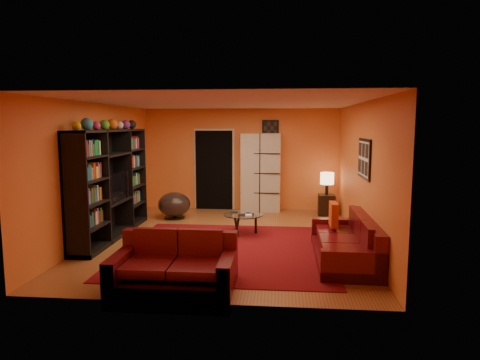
# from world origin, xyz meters

# --- Properties ---
(floor) EXTENTS (6.00, 6.00, 0.00)m
(floor) POSITION_xyz_m (0.00, 0.00, 0.00)
(floor) COLOR brown
(floor) RESTS_ON ground
(ceiling) EXTENTS (6.00, 6.00, 0.00)m
(ceiling) POSITION_xyz_m (0.00, 0.00, 2.60)
(ceiling) COLOR white
(ceiling) RESTS_ON wall_back
(wall_back) EXTENTS (6.00, 0.00, 6.00)m
(wall_back) POSITION_xyz_m (0.00, 3.00, 1.30)
(wall_back) COLOR orange
(wall_back) RESTS_ON floor
(wall_front) EXTENTS (6.00, 0.00, 6.00)m
(wall_front) POSITION_xyz_m (0.00, -3.00, 1.30)
(wall_front) COLOR orange
(wall_front) RESTS_ON floor
(wall_left) EXTENTS (0.00, 6.00, 6.00)m
(wall_left) POSITION_xyz_m (-2.50, 0.00, 1.30)
(wall_left) COLOR orange
(wall_left) RESTS_ON floor
(wall_right) EXTENTS (0.00, 6.00, 6.00)m
(wall_right) POSITION_xyz_m (2.50, 0.00, 1.30)
(wall_right) COLOR orange
(wall_right) RESTS_ON floor
(rug) EXTENTS (3.60, 3.60, 0.01)m
(rug) POSITION_xyz_m (0.10, -0.70, 0.01)
(rug) COLOR #540910
(rug) RESTS_ON floor
(doorway) EXTENTS (0.95, 0.10, 2.04)m
(doorway) POSITION_xyz_m (-0.70, 2.96, 1.02)
(doorway) COLOR black
(doorway) RESTS_ON floor
(wall_art_right) EXTENTS (0.03, 1.00, 0.70)m
(wall_art_right) POSITION_xyz_m (2.48, -0.30, 1.60)
(wall_art_right) COLOR black
(wall_art_right) RESTS_ON wall_right
(wall_art_back) EXTENTS (0.42, 0.03, 0.52)m
(wall_art_back) POSITION_xyz_m (0.75, 2.98, 2.05)
(wall_art_back) COLOR black
(wall_art_back) RESTS_ON wall_back
(entertainment_unit) EXTENTS (0.45, 3.00, 2.10)m
(entertainment_unit) POSITION_xyz_m (-2.27, 0.00, 1.05)
(entertainment_unit) COLOR black
(entertainment_unit) RESTS_ON floor
(tv) EXTENTS (0.96, 0.13, 0.56)m
(tv) POSITION_xyz_m (-2.23, 0.01, 1.00)
(tv) COLOR black
(tv) RESTS_ON entertainment_unit
(sofa) EXTENTS (0.93, 2.22, 0.85)m
(sofa) POSITION_xyz_m (2.14, -1.09, 0.28)
(sofa) COLOR #4B0A11
(sofa) RESTS_ON rug
(loveseat) EXTENTS (1.65, 0.99, 0.85)m
(loveseat) POSITION_xyz_m (-0.41, -2.41, 0.28)
(loveseat) COLOR #4B0A11
(loveseat) RESTS_ON rug
(throw_pillow) EXTENTS (0.12, 0.42, 0.42)m
(throw_pillow) POSITION_xyz_m (1.95, -0.50, 0.63)
(throw_pillow) COLOR red
(throw_pillow) RESTS_ON sofa
(coffee_table) EXTENTS (0.80, 0.80, 0.40)m
(coffee_table) POSITION_xyz_m (0.28, 0.42, 0.36)
(coffee_table) COLOR silver
(coffee_table) RESTS_ON floor
(storage_cabinet) EXTENTS (1.01, 0.50, 1.98)m
(storage_cabinet) POSITION_xyz_m (0.50, 2.80, 0.99)
(storage_cabinet) COLOR beige
(storage_cabinet) RESTS_ON floor
(bowl_chair) EXTENTS (0.76, 0.76, 0.61)m
(bowl_chair) POSITION_xyz_m (-1.46, 1.72, 0.33)
(bowl_chair) COLOR black
(bowl_chair) RESTS_ON floor
(side_table) EXTENTS (0.41, 0.41, 0.50)m
(side_table) POSITION_xyz_m (2.14, 2.44, 0.25)
(side_table) COLOR black
(side_table) RESTS_ON floor
(table_lamp) EXTENTS (0.33, 0.33, 0.54)m
(table_lamp) POSITION_xyz_m (2.14, 2.44, 0.89)
(table_lamp) COLOR black
(table_lamp) RESTS_ON side_table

